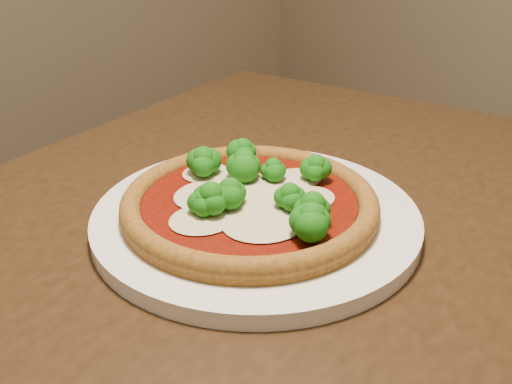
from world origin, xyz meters
TOP-DOWN VIEW (x-y plane):
  - dining_table at (0.21, -0.21)m, footprint 1.37×1.15m
  - plate at (0.26, -0.18)m, footprint 0.36×0.36m
  - pizza at (0.25, -0.17)m, footprint 0.28×0.28m

SIDE VIEW (x-z plane):
  - dining_table at x=0.21m, z-range 0.27..1.02m
  - plate at x=0.26m, z-range 0.75..0.77m
  - pizza at x=0.25m, z-range 0.75..0.81m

